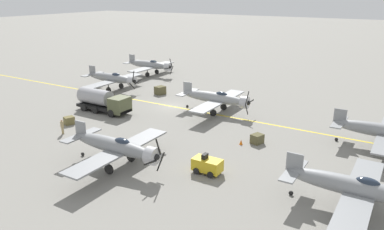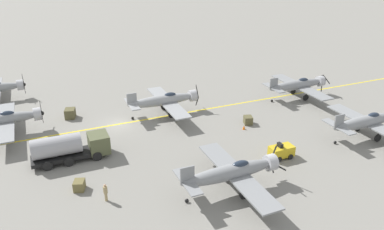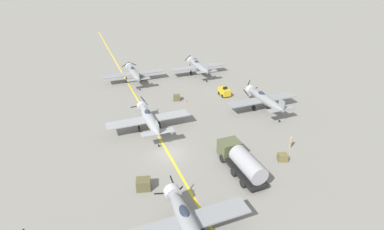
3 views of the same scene
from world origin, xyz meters
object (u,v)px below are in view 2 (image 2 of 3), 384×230
supply_crate_by_tanker (70,113)px  tow_tractor (281,151)px  traffic_cone (244,127)px  airplane_mid_center (165,100)px  airplane_far_right (368,121)px  airplane_mid_right (233,172)px  fuel_tanker (71,147)px  airplane_near_center (1,120)px  ground_crew_walking (106,192)px  supply_crate_outboard (248,120)px  airplane_far_center (299,85)px  supply_crate_mid_lane (79,185)px

supply_crate_by_tanker → tow_tractor: bearing=44.5°
traffic_cone → airplane_mid_center: bearing=-138.7°
airplane_far_right → airplane_mid_right: airplane_mid_right is taller
fuel_tanker → airplane_mid_right: bearing=48.0°
airplane_near_center → traffic_cone: 29.21m
airplane_mid_right → ground_crew_walking: airplane_mid_right is taller
airplane_mid_center → traffic_cone: size_ratio=21.82×
airplane_mid_right → supply_crate_outboard: bearing=129.2°
ground_crew_walking → fuel_tanker: bearing=-167.6°
ground_crew_walking → airplane_mid_center: bearing=144.8°
airplane_far_center → supply_crate_mid_lane: airplane_far_center is taller
airplane_far_center → supply_crate_mid_lane: size_ratio=10.56×
airplane_mid_right → tow_tractor: (-3.19, 7.72, -1.22)m
airplane_mid_center → airplane_far_right: bearing=62.5°
airplane_mid_center → tow_tractor: (15.94, 7.46, -1.22)m
airplane_mid_center → airplane_near_center: bearing=-83.7°
airplane_far_center → supply_crate_by_tanker: size_ratio=7.94×
fuel_tanker → traffic_cone: fuel_tanker is taller
airplane_near_center → supply_crate_by_tanker: size_ratio=7.94×
airplane_mid_right → tow_tractor: bearing=98.5°
supply_crate_mid_lane → supply_crate_outboard: size_ratio=0.93×
airplane_near_center → airplane_mid_center: bearing=67.4°
airplane_mid_center → supply_crate_outboard: (7.16, 8.68, -1.51)m
tow_tractor → traffic_cone: (-7.57, -0.09, -0.52)m
airplane_near_center → fuel_tanker: (9.29, 6.79, -0.50)m
airplane_near_center → airplane_mid_right: size_ratio=1.00×
airplane_mid_center → fuel_tanker: airplane_mid_center is taller
airplane_near_center → tow_tractor: (17.73, 27.42, -1.22)m
airplane_mid_right → ground_crew_walking: bearing=-119.7°
airplane_far_center → supply_crate_by_tanker: bearing=-109.2°
airplane_mid_center → supply_crate_outboard: 11.36m
airplane_far_right → airplane_near_center: size_ratio=1.00×
airplane_mid_center → ground_crew_walking: airplane_mid_center is taller
supply_crate_by_tanker → supply_crate_outboard: size_ratio=1.24×
airplane_far_center → fuel_tanker: (5.42, -33.57, -0.50)m
airplane_near_center → traffic_cone: bearing=52.1°
airplane_far_right → supply_crate_by_tanker: bearing=-104.7°
airplane_far_center → tow_tractor: bearing=-51.9°
fuel_tanker → ground_crew_walking: bearing=12.4°
airplane_far_right → ground_crew_walking: size_ratio=6.95×
tow_tractor → supply_crate_by_tanker: bearing=-135.5°
airplane_far_right → airplane_near_center: 43.33m
airplane_far_right → ground_crew_walking: bearing=-72.4°
airplane_mid_right → supply_crate_by_tanker: 25.80m
supply_crate_by_tanker → traffic_cone: size_ratio=2.75×
airplane_far_right → airplane_mid_right: 20.15m
fuel_tanker → supply_crate_by_tanker: fuel_tanker is taller
supply_crate_mid_lane → traffic_cone: bearing=103.6°
airplane_near_center → fuel_tanker: airplane_near_center is taller
airplane_far_center → fuel_tanker: 34.01m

